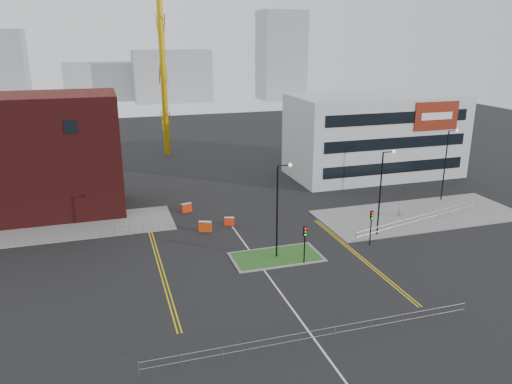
# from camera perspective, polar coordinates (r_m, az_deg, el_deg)

# --- Properties ---
(ground) EXTENTS (200.00, 200.00, 0.00)m
(ground) POSITION_cam_1_polar(r_m,az_deg,el_deg) (40.77, 3.50, -12.33)
(ground) COLOR black
(ground) RESTS_ON ground
(pavement_left) EXTENTS (28.00, 8.00, 0.12)m
(pavement_left) POSITION_cam_1_polar(r_m,az_deg,el_deg) (59.00, -23.23, -4.03)
(pavement_left) COLOR slate
(pavement_left) RESTS_ON ground
(pavement_right) EXTENTS (24.00, 10.00, 0.12)m
(pavement_right) POSITION_cam_1_polar(r_m,az_deg,el_deg) (61.87, 18.16, -2.49)
(pavement_right) COLOR slate
(pavement_right) RESTS_ON ground
(island_kerb) EXTENTS (8.60, 4.60, 0.08)m
(island_kerb) POSITION_cam_1_polar(r_m,az_deg,el_deg) (48.04, 2.36, -7.42)
(island_kerb) COLOR slate
(island_kerb) RESTS_ON ground
(grass_island) EXTENTS (8.00, 4.00, 0.12)m
(grass_island) POSITION_cam_1_polar(r_m,az_deg,el_deg) (48.03, 2.36, -7.40)
(grass_island) COLOR #26551C
(grass_island) RESTS_ON ground
(brick_building) EXTENTS (24.20, 10.07, 14.24)m
(brick_building) POSITION_cam_1_polar(r_m,az_deg,el_deg) (63.26, -26.16, 3.43)
(brick_building) COLOR #4A1212
(brick_building) RESTS_ON ground
(office_block) EXTENTS (25.00, 12.20, 12.00)m
(office_block) POSITION_cam_1_polar(r_m,az_deg,el_deg) (77.02, 13.40, 6.32)
(office_block) COLOR #B9BCBF
(office_block) RESTS_ON ground
(tower_crane) EXTENTS (49.12, 21.77, 37.25)m
(tower_crane) POSITION_cam_1_polar(r_m,az_deg,el_deg) (87.39, -7.05, 20.93)
(tower_crane) COLOR #BD930B
(tower_crane) RESTS_ON ground
(streetlamp_island) EXTENTS (1.46, 0.36, 9.18)m
(streetlamp_island) POSITION_cam_1_polar(r_m,az_deg,el_deg) (46.11, 2.70, -1.31)
(streetlamp_island) COLOR black
(streetlamp_island) RESTS_ON ground
(streetlamp_right_near) EXTENTS (1.46, 0.36, 9.18)m
(streetlamp_right_near) POSITION_cam_1_polar(r_m,az_deg,el_deg) (52.91, 14.25, 0.63)
(streetlamp_right_near) COLOR black
(streetlamp_right_near) RESTS_ON ground
(streetlamp_right_far) EXTENTS (1.46, 0.36, 9.18)m
(streetlamp_right_far) POSITION_cam_1_polar(r_m,az_deg,el_deg) (67.12, 21.00, 3.52)
(streetlamp_right_far) COLOR black
(streetlamp_right_far) RESTS_ON ground
(traffic_light_island) EXTENTS (0.28, 0.33, 3.65)m
(traffic_light_island) POSITION_cam_1_polar(r_m,az_deg,el_deg) (45.98, 5.60, -5.23)
(traffic_light_island) COLOR black
(traffic_light_island) RESTS_ON ground
(traffic_light_right) EXTENTS (0.28, 0.33, 3.65)m
(traffic_light_right) POSITION_cam_1_polar(r_m,az_deg,el_deg) (51.06, 13.05, -3.26)
(traffic_light_right) COLOR black
(traffic_light_right) RESTS_ON ground
(railing_front) EXTENTS (24.05, 0.05, 1.10)m
(railing_front) POSITION_cam_1_polar(r_m,az_deg,el_deg) (35.65, 7.06, -15.74)
(railing_front) COLOR gray
(railing_front) RESTS_ON ground
(railing_left) EXTENTS (6.05, 0.05, 1.10)m
(railing_left) POSITION_cam_1_polar(r_m,az_deg,el_deg) (54.61, -14.27, -4.02)
(railing_left) COLOR gray
(railing_left) RESTS_ON ground
(railing_right) EXTENTS (19.05, 5.05, 1.10)m
(railing_right) POSITION_cam_1_polar(r_m,az_deg,el_deg) (58.90, 18.41, -2.77)
(railing_right) COLOR gray
(railing_right) RESTS_ON ground
(centre_line) EXTENTS (0.15, 30.00, 0.01)m
(centre_line) POSITION_cam_1_polar(r_m,az_deg,el_deg) (42.40, 2.53, -11.05)
(centre_line) COLOR silver
(centre_line) RESTS_ON ground
(yellow_left_a) EXTENTS (0.12, 24.00, 0.01)m
(yellow_left_a) POSITION_cam_1_polar(r_m,az_deg,el_deg) (47.66, -11.16, -8.01)
(yellow_left_a) COLOR gold
(yellow_left_a) RESTS_ON ground
(yellow_left_b) EXTENTS (0.12, 24.00, 0.01)m
(yellow_left_b) POSITION_cam_1_polar(r_m,az_deg,el_deg) (47.68, -10.80, -7.98)
(yellow_left_b) COLOR gold
(yellow_left_b) RESTS_ON ground
(yellow_right_a) EXTENTS (0.12, 20.00, 0.01)m
(yellow_right_a) POSITION_cam_1_polar(r_m,az_deg,el_deg) (49.27, 11.46, -7.16)
(yellow_right_a) COLOR gold
(yellow_right_a) RESTS_ON ground
(yellow_right_b) EXTENTS (0.12, 20.00, 0.01)m
(yellow_right_b) POSITION_cam_1_polar(r_m,az_deg,el_deg) (49.41, 11.77, -7.11)
(yellow_right_b) COLOR gold
(yellow_right_b) RESTS_ON ground
(skyline_b) EXTENTS (24.00, 12.00, 16.00)m
(skyline_b) POSITION_cam_1_polar(r_m,az_deg,el_deg) (165.04, -9.57, 12.94)
(skyline_b) COLOR gray
(skyline_b) RESTS_ON ground
(skyline_c) EXTENTS (14.00, 12.00, 28.00)m
(skyline_c) POSITION_cam_1_polar(r_m,az_deg,el_deg) (168.37, 2.88, 15.28)
(skyline_c) COLOR gray
(skyline_c) RESTS_ON ground
(skyline_d) EXTENTS (30.00, 12.00, 12.00)m
(skyline_d) POSITION_cam_1_polar(r_m,az_deg,el_deg) (173.65, -16.04, 12.07)
(skyline_d) COLOR gray
(skyline_d) RESTS_ON ground
(pedestrian) EXTENTS (0.79, 0.68, 1.83)m
(pedestrian) POSITION_cam_1_polar(r_m,az_deg,el_deg) (60.38, 16.11, -1.92)
(pedestrian) COLOR #BF7B85
(pedestrian) RESTS_ON ground
(barrier_left) EXTENTS (1.44, 0.97, 1.15)m
(barrier_left) POSITION_cam_1_polar(r_m,az_deg,el_deg) (54.10, -5.83, -3.89)
(barrier_left) COLOR #E7410C
(barrier_left) RESTS_ON ground
(barrier_mid) EXTENTS (1.33, 0.76, 1.07)m
(barrier_mid) POSITION_cam_1_polar(r_m,az_deg,el_deg) (60.29, -7.95, -1.75)
(barrier_mid) COLOR red
(barrier_mid) RESTS_ON ground
(barrier_right) EXTENTS (1.15, 0.65, 0.92)m
(barrier_right) POSITION_cam_1_polar(r_m,az_deg,el_deg) (55.72, -3.08, -3.32)
(barrier_right) COLOR red
(barrier_right) RESTS_ON ground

